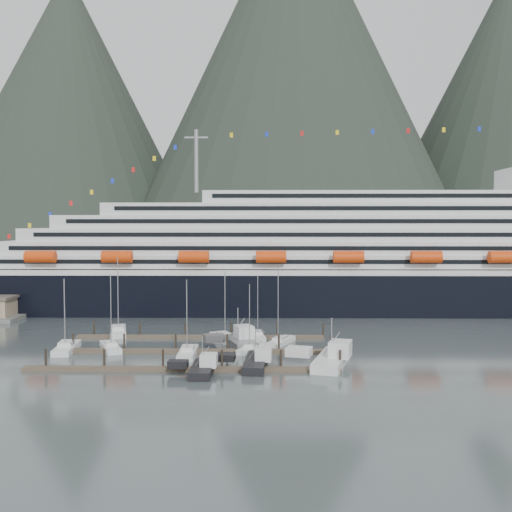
% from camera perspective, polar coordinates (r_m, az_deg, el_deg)
% --- Properties ---
extents(ground, '(1600.00, 1600.00, 0.00)m').
position_cam_1_polar(ground, '(101.66, -3.48, -9.51)').
color(ground, '#4C585A').
rests_on(ground, ground).
extents(mountains, '(870.00, 440.00, 420.00)m').
position_cam_1_polar(mountains, '(703.33, 4.63, 14.59)').
color(mountains, '#222D23').
rests_on(mountains, ground).
extents(cruise_ship, '(210.00, 30.40, 50.30)m').
position_cam_1_polar(cruise_ship, '(155.86, 9.13, -0.71)').
color(cruise_ship, black).
rests_on(cruise_ship, ground).
extents(dock_near, '(48.18, 2.28, 3.20)m').
position_cam_1_polar(dock_near, '(92.47, -7.05, -10.60)').
color(dock_near, '#4F3E33').
rests_on(dock_near, ground).
extents(dock_mid, '(48.18, 2.28, 3.20)m').
position_cam_1_polar(dock_mid, '(105.04, -6.06, -8.94)').
color(dock_mid, '#4F3E33').
rests_on(dock_mid, ground).
extents(dock_far, '(48.18, 2.28, 3.20)m').
position_cam_1_polar(dock_far, '(117.71, -5.30, -7.64)').
color(dock_far, '#4F3E33').
rests_on(dock_far, ground).
extents(sailboat_a, '(3.95, 10.48, 13.29)m').
position_cam_1_polar(sailboat_a, '(110.43, -17.59, -8.41)').
color(sailboat_a, silver).
rests_on(sailboat_a, ground).
extents(sailboat_b, '(6.07, 9.77, 13.83)m').
position_cam_1_polar(sailboat_b, '(109.50, -13.68, -8.46)').
color(sailboat_b, silver).
rests_on(sailboat_b, ground).
extents(sailboat_c, '(2.89, 9.95, 13.40)m').
position_cam_1_polar(sailboat_c, '(102.50, -6.52, -9.18)').
color(sailboat_c, silver).
rests_on(sailboat_c, ground).
extents(sailboat_d, '(6.15, 10.11, 14.73)m').
position_cam_1_polar(sailboat_d, '(111.24, 2.31, -8.20)').
color(sailboat_d, silver).
rests_on(sailboat_d, ground).
extents(sailboat_e, '(5.48, 11.67, 16.01)m').
position_cam_1_polar(sailboat_e, '(124.43, -12.97, -7.06)').
color(sailboat_e, silver).
rests_on(sailboat_e, ground).
extents(sailboat_f, '(6.08, 9.18, 13.62)m').
position_cam_1_polar(sailboat_f, '(115.23, -3.12, -7.80)').
color(sailboat_f, silver).
rests_on(sailboat_f, ground).
extents(sailboat_g, '(3.54, 9.43, 12.48)m').
position_cam_1_polar(sailboat_g, '(117.49, 0.11, -7.60)').
color(sailboat_g, silver).
rests_on(sailboat_g, ground).
extents(sailboat_h, '(5.16, 8.22, 12.14)m').
position_cam_1_polar(sailboat_h, '(105.23, -0.44, -8.85)').
color(sailboat_h, silver).
rests_on(sailboat_h, ground).
extents(trawler_b, '(7.30, 9.58, 6.15)m').
position_cam_1_polar(trawler_b, '(90.36, -5.20, -10.58)').
color(trawler_b, black).
rests_on(trawler_b, ground).
extents(trawler_c, '(8.88, 12.58, 6.30)m').
position_cam_1_polar(trawler_c, '(94.24, -0.13, -9.99)').
color(trawler_c, black).
rests_on(trawler_c, ground).
extents(trawler_d, '(11.15, 14.33, 8.23)m').
position_cam_1_polar(trawler_d, '(95.87, 7.10, -9.68)').
color(trawler_d, silver).
rests_on(trawler_d, ground).
extents(trawler_e, '(10.11, 12.33, 7.65)m').
position_cam_1_polar(trawler_e, '(109.95, -1.80, -8.04)').
color(trawler_e, gray).
rests_on(trawler_e, ground).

